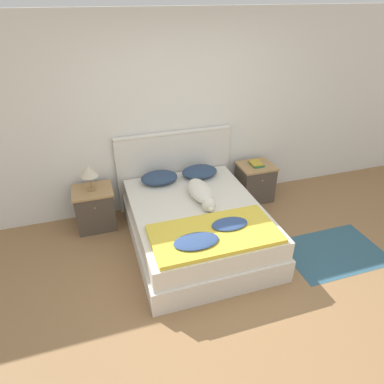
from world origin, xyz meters
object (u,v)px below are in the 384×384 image
dog (201,192)px  book_stack (256,164)px  bed (197,225)px  pillow_right (200,172)px  pillow_left (159,178)px  table_lamp (89,172)px  nightstand_right (255,182)px  nightstand_left (95,208)px

dog → book_stack: 1.18m
bed → book_stack: book_stack is taller
pillow_right → dog: (-0.17, -0.56, 0.02)m
pillow_left → table_lamp: size_ratio=1.45×
nightstand_right → pillow_left: pillow_left is taller
bed → pillow_right: size_ratio=3.95×
dog → nightstand_left: bearing=155.7°
dog → nightstand_right: bearing=28.7°
bed → dog: bearing=57.3°
bed → book_stack: (1.14, 0.74, 0.32)m
pillow_left → bed: bearing=-68.9°
nightstand_right → pillow_right: (-0.86, -0.01, 0.31)m
pillow_right → book_stack: (0.86, 0.01, -0.01)m
pillow_left → book_stack: 1.42m
bed → dog: size_ratio=2.44×
nightstand_left → book_stack: size_ratio=2.61×
nightstand_left → pillow_right: size_ratio=1.14×
nightstand_right → book_stack: 0.30m
nightstand_left → table_lamp: size_ratio=1.65×
pillow_left → dog: bearing=-55.1°
pillow_left → nightstand_right: bearing=0.3°
book_stack → table_lamp: size_ratio=0.63×
nightstand_right → dog: (-1.03, -0.56, 0.33)m
dog → table_lamp: table_lamp is taller
bed → table_lamp: size_ratio=5.74×
nightstand_right → pillow_left: (-1.42, -0.01, 0.31)m
nightstand_right → table_lamp: size_ratio=1.65×
bed → dog: dog is taller
nightstand_right → pillow_right: size_ratio=1.14×
bed → pillow_right: 0.84m
pillow_left → book_stack: pillow_left is taller
pillow_left → pillow_right: same height
nightstand_left → table_lamp: bearing=90.0°
bed → pillow_left: pillow_left is taller
pillow_left → pillow_right: 0.56m
bed → pillow_left: 0.84m
book_stack → table_lamp: table_lamp is taller
nightstand_left → table_lamp: (-0.00, 0.01, 0.52)m
pillow_left → table_lamp: (-0.86, 0.02, 0.22)m
pillow_left → dog: (0.39, -0.56, 0.02)m
table_lamp → bed: bearing=-33.0°
table_lamp → dog: bearing=-24.6°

